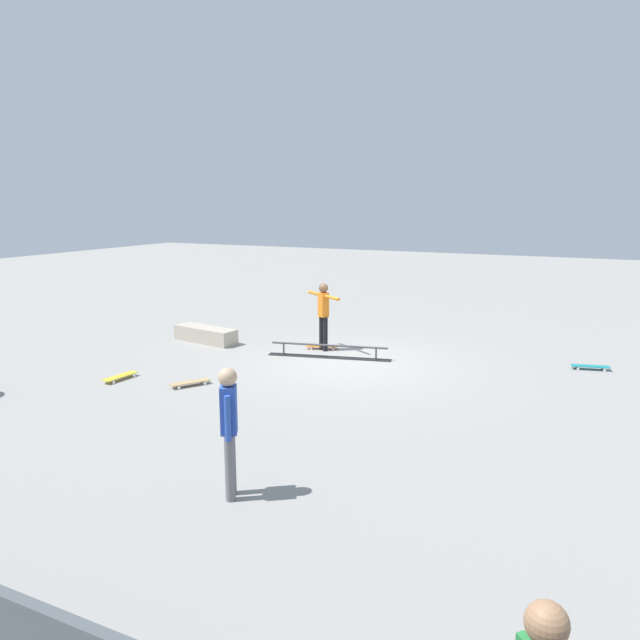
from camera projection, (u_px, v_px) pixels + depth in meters
name	position (u px, v px, depth m)	size (l,w,h in m)	color
ground_plane	(348.00, 363.00, 13.70)	(60.00, 60.00, 0.00)	gray
grind_rail	(329.00, 352.00, 14.16)	(2.94, 0.91, 0.32)	black
skate_ledge	(206.00, 335.00, 15.71)	(1.83, 0.54, 0.40)	#B2A893
skater_main	(323.00, 312.00, 14.68)	(1.18, 0.80, 1.68)	black
skateboard_main	(322.00, 346.00, 14.97)	(0.82, 0.49, 0.09)	orange
bystander_blue_shirt	(229.00, 425.00, 7.33)	(0.28, 0.37, 1.69)	slate
loose_skateboard_yellow	(120.00, 376.00, 12.41)	(0.30, 0.81, 0.09)	yellow
loose_skateboard_teal	(590.00, 366.00, 13.15)	(0.82, 0.40, 0.09)	teal
loose_skateboard_natural	(190.00, 382.00, 11.99)	(0.59, 0.79, 0.09)	tan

